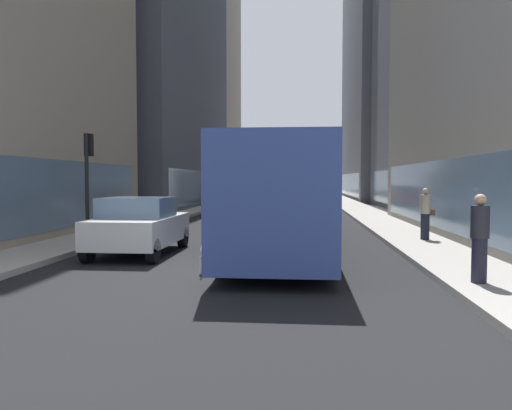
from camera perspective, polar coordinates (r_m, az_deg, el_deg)
The scene contains 17 objects.
ground_plane at distance 46.06m, azimuth 3.13°, elevation 0.29°, with size 120.00×120.00×0.00m, color black.
sidewalk_left at distance 46.62m, azimuth -3.89°, elevation 0.41°, with size 2.40×110.00×0.15m, color #ADA89E.
sidewalk_right at distance 46.19m, azimuth 10.21°, elevation 0.35°, with size 2.40×110.00×0.15m, color #9E9991.
building_left_mid at distance 42.97m, azimuth -14.53°, elevation 21.38°, with size 11.97×23.44×31.57m.
building_left_far at distance 61.50m, azimuth -8.04°, elevation 17.11°, with size 11.22×14.37×34.45m.
building_right_mid at distance 39.38m, azimuth 21.02°, elevation 17.09°, with size 8.25×14.54×23.76m.
building_right_far at distance 60.69m, azimuth 15.72°, elevation 20.88°, with size 9.56×22.26×41.88m.
transit_bus at distance 14.63m, azimuth 3.13°, elevation 1.64°, with size 2.78×11.53×3.05m.
car_silver_sedan at distance 28.74m, azimuth 7.39°, elevation 0.33°, with size 1.86×3.97×1.62m.
car_yellow_taxi at distance 46.73m, azimuth 6.60°, elevation 1.33°, with size 1.73×4.79×1.62m.
car_white_van at distance 14.24m, azimuth -13.38°, elevation -2.32°, with size 1.93×3.93×1.62m.
car_red_coupe at distance 40.97m, azimuth 6.77°, elevation 1.10°, with size 1.73×4.08×1.62m.
box_truck at distance 48.94m, azimuth -0.03°, elevation 2.40°, with size 2.30×7.50×3.05m.
dalmatian_dog at distance 11.34m, azimuth -5.77°, elevation -5.16°, with size 0.22×0.96×0.72m.
pedestrian_with_handbag at distance 17.03m, azimuth 19.05°, elevation -0.92°, with size 0.45×0.34×1.69m.
pedestrian_in_coat at distance 10.25m, azimuth 24.50°, elevation -3.46°, with size 0.34×0.34×1.69m.
traffic_light_near at distance 16.25m, azimuth -18.91°, elevation 3.93°, with size 0.24×0.40×3.40m.
Camera 1 is at (1.76, -10.98, 2.10)m, focal length 34.51 mm.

